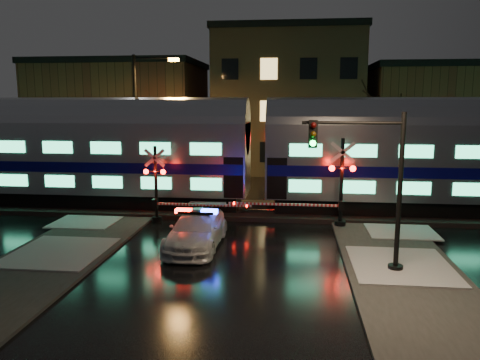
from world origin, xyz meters
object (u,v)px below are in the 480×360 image
police_car (197,230)px  streetlight (140,116)px  traffic_light (374,189)px  crossing_signal_right (334,191)px  crossing_signal_left (163,192)px

police_car → streetlight: 12.55m
traffic_light → streetlight: size_ratio=0.64×
police_car → streetlight: bearing=119.6°
crossing_signal_right → police_car: bearing=-148.1°
police_car → streetlight: size_ratio=0.57×
police_car → traffic_light: bearing=-17.1°
police_car → crossing_signal_right: bearing=32.8°
traffic_light → crossing_signal_right: bearing=101.1°
crossing_signal_right → streetlight: bearing=149.8°
streetlight → traffic_light: bearing=-45.3°
police_car → crossing_signal_left: crossing_signal_left is taller
crossing_signal_left → traffic_light: traffic_light is taller
police_car → crossing_signal_left: size_ratio=0.93×
crossing_signal_right → crossing_signal_left: 8.27m
police_car → traffic_light: size_ratio=0.89×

